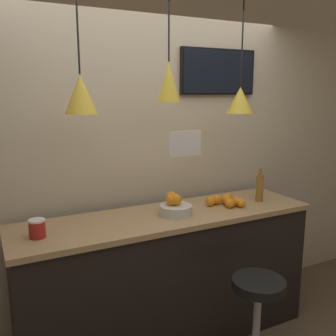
# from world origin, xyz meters

# --- Properties ---
(back_wall) EXTENTS (8.00, 0.06, 2.90)m
(back_wall) POSITION_xyz_m (0.00, 1.08, 1.45)
(back_wall) COLOR beige
(back_wall) RESTS_ON ground_plane
(service_counter) EXTENTS (2.27, 0.60, 1.02)m
(service_counter) POSITION_xyz_m (0.00, 0.67, 0.51)
(service_counter) COLOR black
(service_counter) RESTS_ON ground_plane
(bar_stool) EXTENTS (0.42, 0.42, 0.73)m
(bar_stool) POSITION_xyz_m (0.32, 0.01, 0.47)
(bar_stool) COLOR #B7B7BC
(bar_stool) RESTS_ON ground_plane
(fruit_bowl) EXTENTS (0.24, 0.24, 0.16)m
(fruit_bowl) POSITION_xyz_m (0.04, 0.64, 1.09)
(fruit_bowl) COLOR beige
(fruit_bowl) RESTS_ON service_counter
(orange_pile) EXTENTS (0.27, 0.23, 0.08)m
(orange_pile) POSITION_xyz_m (0.51, 0.65, 1.06)
(orange_pile) COLOR orange
(orange_pile) RESTS_ON service_counter
(juice_bottle) EXTENTS (0.06, 0.06, 0.28)m
(juice_bottle) POSITION_xyz_m (0.83, 0.63, 1.14)
(juice_bottle) COLOR olive
(juice_bottle) RESTS_ON service_counter
(spread_jar) EXTENTS (0.10, 0.10, 0.12)m
(spread_jar) POSITION_xyz_m (-0.93, 0.63, 1.08)
(spread_jar) COLOR red
(spread_jar) RESTS_ON service_counter
(pendant_lamp_left) EXTENTS (0.20, 0.20, 1.02)m
(pendant_lamp_left) POSITION_xyz_m (-0.61, 0.65, 1.90)
(pendant_lamp_left) COLOR black
(pendant_lamp_middle) EXTENTS (0.16, 0.16, 0.96)m
(pendant_lamp_middle) POSITION_xyz_m (0.00, 0.65, 1.98)
(pendant_lamp_middle) COLOR black
(pendant_lamp_right) EXTENTS (0.21, 0.21, 1.05)m
(pendant_lamp_right) POSITION_xyz_m (0.61, 0.65, 1.86)
(pendant_lamp_right) COLOR black
(mounted_tv) EXTENTS (0.73, 0.04, 0.38)m
(mounted_tv) POSITION_xyz_m (0.66, 1.02, 2.08)
(mounted_tv) COLOR black
(hanging_menu_board) EXTENTS (0.24, 0.01, 0.17)m
(hanging_menu_board) POSITION_xyz_m (0.02, 0.44, 1.58)
(hanging_menu_board) COLOR white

